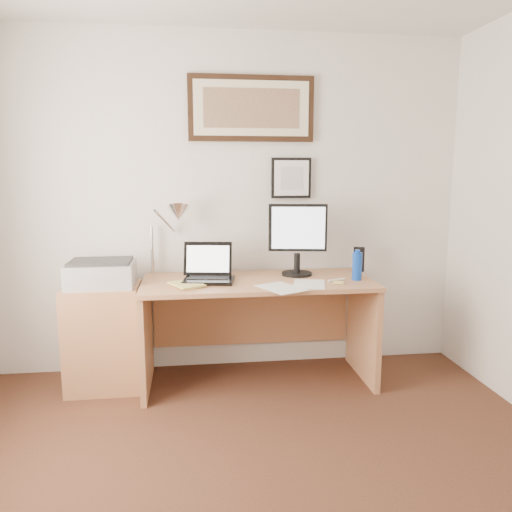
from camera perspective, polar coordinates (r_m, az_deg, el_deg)
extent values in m
cube|color=silver|center=(3.77, -2.84, 5.84)|extent=(3.50, 0.02, 2.50)
cube|color=#AA7047|center=(3.66, -16.97, -8.83)|extent=(0.50, 0.40, 0.73)
cylinder|color=#0D3EB4|center=(3.55, 11.48, -1.16)|extent=(0.07, 0.07, 0.19)
cylinder|color=#0D3EB4|center=(3.53, 11.54, 0.55)|extent=(0.03, 0.03, 0.02)
cube|color=black|center=(3.87, 11.67, -0.36)|extent=(0.10, 0.09, 0.18)
cube|color=white|center=(3.26, 2.88, -3.66)|extent=(0.33, 0.38, 0.00)
cube|color=white|center=(3.37, 6.08, -3.21)|extent=(0.28, 0.34, 0.00)
cube|color=#DACD67|center=(3.43, 9.41, -2.99)|extent=(0.10, 0.10, 0.01)
cylinder|color=white|center=(3.50, 9.21, -2.72)|extent=(0.14, 0.06, 0.02)
imported|color=#D4C963|center=(3.30, -9.27, -3.45)|extent=(0.26, 0.29, 0.02)
cube|color=#AA7047|center=(3.49, 0.18, -3.00)|extent=(1.60, 0.70, 0.03)
cube|color=#AA7047|center=(3.58, -12.46, -9.15)|extent=(0.04, 0.65, 0.72)
cube|color=#AA7047|center=(3.77, 12.13, -8.16)|extent=(0.04, 0.65, 0.72)
cube|color=#AA7047|center=(3.88, -0.47, -6.04)|extent=(1.50, 0.03, 0.55)
cube|color=black|center=(3.44, -5.42, -2.79)|extent=(0.37, 0.29, 0.02)
cube|color=black|center=(3.46, -5.44, -2.46)|extent=(0.30, 0.17, 0.00)
cube|color=black|center=(3.54, -5.53, -0.30)|extent=(0.35, 0.13, 0.23)
cube|color=white|center=(3.54, -5.52, -0.33)|extent=(0.30, 0.10, 0.18)
cylinder|color=black|center=(3.67, 4.69, -2.02)|extent=(0.22, 0.22, 0.02)
cylinder|color=black|center=(3.65, 4.70, -0.79)|extent=(0.04, 0.04, 0.14)
cube|color=black|center=(3.60, 4.80, 3.25)|extent=(0.42, 0.10, 0.34)
cube|color=silver|center=(3.58, 4.86, 3.21)|extent=(0.38, 0.07, 0.30)
cube|color=#A9A9AC|center=(3.54, -17.27, -2.04)|extent=(0.44, 0.34, 0.16)
cube|color=#303030|center=(3.52, -17.34, -0.60)|extent=(0.40, 0.30, 0.02)
cylinder|color=silver|center=(3.72, -11.79, 0.64)|extent=(0.02, 0.02, 0.36)
cylinder|color=silver|center=(3.63, -10.40, 3.96)|extent=(0.15, 0.23, 0.19)
cone|color=silver|center=(3.56, -8.86, 4.87)|extent=(0.16, 0.18, 0.15)
cube|color=black|center=(3.77, -0.53, 16.51)|extent=(0.92, 0.03, 0.47)
cube|color=beige|center=(3.76, -0.50, 16.54)|extent=(0.84, 0.01, 0.39)
cube|color=brown|center=(3.75, -0.49, 16.55)|extent=(0.70, 0.00, 0.28)
cube|color=black|center=(3.80, 4.04, 8.88)|extent=(0.30, 0.02, 0.30)
cube|color=white|center=(3.78, 4.08, 8.88)|extent=(0.26, 0.00, 0.26)
cube|color=#B6BCC1|center=(3.78, 4.09, 8.88)|extent=(0.17, 0.00, 0.17)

